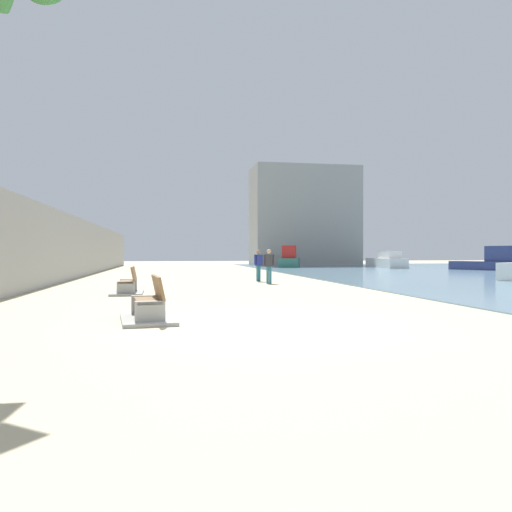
{
  "coord_description": "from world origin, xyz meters",
  "views": [
    {
      "loc": [
        -1.99,
        -9.97,
        1.48
      ],
      "look_at": [
        2.43,
        15.24,
        1.31
      ],
      "focal_mm": 35.11,
      "sensor_mm": 36.0,
      "label": 1
    }
  ],
  "objects_px": {
    "person_standing": "(269,264)",
    "boat_far_left": "(498,262)",
    "boat_mid_bay": "(387,261)",
    "bench_near": "(149,310)",
    "person_walking": "(258,263)",
    "bench_far": "(128,287)",
    "boat_distant": "(289,259)"
  },
  "relations": [
    {
      "from": "person_standing",
      "to": "boat_far_left",
      "type": "relative_size",
      "value": 0.23
    },
    {
      "from": "bench_far",
      "to": "boat_distant",
      "type": "height_order",
      "value": "boat_distant"
    },
    {
      "from": "boat_mid_bay",
      "to": "bench_far",
      "type": "bearing_deg",
      "value": -129.38
    },
    {
      "from": "bench_far",
      "to": "boat_mid_bay",
      "type": "relative_size",
      "value": 0.32
    },
    {
      "from": "person_standing",
      "to": "boat_distant",
      "type": "height_order",
      "value": "boat_distant"
    },
    {
      "from": "bench_far",
      "to": "boat_far_left",
      "type": "xyz_separation_m",
      "value": [
        27.76,
        18.17,
        0.52
      ]
    },
    {
      "from": "person_walking",
      "to": "person_standing",
      "type": "bearing_deg",
      "value": -85.87
    },
    {
      "from": "bench_near",
      "to": "person_walking",
      "type": "bearing_deg",
      "value": 70.71
    },
    {
      "from": "bench_far",
      "to": "person_standing",
      "type": "distance_m",
      "value": 7.92
    },
    {
      "from": "person_standing",
      "to": "boat_far_left",
      "type": "bearing_deg",
      "value": 31.4
    },
    {
      "from": "bench_near",
      "to": "boat_distant",
      "type": "xyz_separation_m",
      "value": [
        12.24,
        37.1,
        0.57
      ]
    },
    {
      "from": "bench_far",
      "to": "bench_near",
      "type": "bearing_deg",
      "value": -82.22
    },
    {
      "from": "bench_far",
      "to": "person_walking",
      "type": "distance_m",
      "value": 9.22
    },
    {
      "from": "bench_far",
      "to": "boat_distant",
      "type": "xyz_separation_m",
      "value": [
        13.23,
        29.81,
        0.57
      ]
    },
    {
      "from": "bench_near",
      "to": "person_standing",
      "type": "height_order",
      "value": "person_standing"
    },
    {
      "from": "person_standing",
      "to": "boat_far_left",
      "type": "distance_m",
      "value": 25.33
    },
    {
      "from": "person_walking",
      "to": "boat_mid_bay",
      "type": "xyz_separation_m",
      "value": [
        16.22,
        20.08,
        -0.3
      ]
    },
    {
      "from": "boat_mid_bay",
      "to": "bench_near",
      "type": "bearing_deg",
      "value": -121.7
    },
    {
      "from": "bench_far",
      "to": "boat_far_left",
      "type": "distance_m",
      "value": 33.18
    },
    {
      "from": "person_walking",
      "to": "bench_near",
      "type": "bearing_deg",
      "value": -109.29
    },
    {
      "from": "person_standing",
      "to": "boat_mid_bay",
      "type": "xyz_separation_m",
      "value": [
        16.07,
        22.09,
        -0.31
      ]
    },
    {
      "from": "boat_far_left",
      "to": "boat_mid_bay",
      "type": "bearing_deg",
      "value": 121.96
    },
    {
      "from": "bench_near",
      "to": "boat_far_left",
      "type": "height_order",
      "value": "boat_far_left"
    },
    {
      "from": "person_walking",
      "to": "boat_far_left",
      "type": "xyz_separation_m",
      "value": [
        21.77,
        11.19,
        -0.19
      ]
    },
    {
      "from": "boat_distant",
      "to": "boat_far_left",
      "type": "distance_m",
      "value": 18.61
    },
    {
      "from": "person_walking",
      "to": "boat_distant",
      "type": "height_order",
      "value": "boat_distant"
    },
    {
      "from": "boat_mid_bay",
      "to": "person_standing",
      "type": "bearing_deg",
      "value": -126.04
    },
    {
      "from": "bench_near",
      "to": "bench_far",
      "type": "distance_m",
      "value": 7.36
    },
    {
      "from": "bench_near",
      "to": "person_walking",
      "type": "relative_size",
      "value": 1.36
    },
    {
      "from": "bench_near",
      "to": "boat_mid_bay",
      "type": "bearing_deg",
      "value": 58.3
    },
    {
      "from": "bench_near",
      "to": "person_standing",
      "type": "relative_size",
      "value": 1.35
    },
    {
      "from": "boat_distant",
      "to": "boat_far_left",
      "type": "relative_size",
      "value": 0.62
    }
  ]
}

